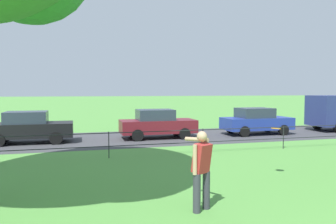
{
  "coord_description": "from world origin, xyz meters",
  "views": [
    {
      "loc": [
        -4.88,
        -1.93,
        2.54
      ],
      "look_at": [
        -2.3,
        7.38,
        1.91
      ],
      "focal_mm": 34.84,
      "sensor_mm": 36.0,
      "label": 1
    }
  ],
  "objects_px": {
    "frisbee": "(276,128)",
    "car_maroon_right": "(157,124)",
    "person_thrower": "(201,168)",
    "car_black_far_right": "(29,127)",
    "car_blue_far_left": "(256,121)"
  },
  "relations": [
    {
      "from": "car_maroon_right",
      "to": "car_blue_far_left",
      "type": "bearing_deg",
      "value": -0.42
    },
    {
      "from": "person_thrower",
      "to": "car_maroon_right",
      "type": "xyz_separation_m",
      "value": [
        1.59,
        10.54,
        -0.14
      ]
    },
    {
      "from": "car_maroon_right",
      "to": "car_black_far_right",
      "type": "bearing_deg",
      "value": 179.62
    },
    {
      "from": "frisbee",
      "to": "car_maroon_right",
      "type": "xyz_separation_m",
      "value": [
        -1.48,
        8.62,
        -0.66
      ]
    },
    {
      "from": "person_thrower",
      "to": "car_black_far_right",
      "type": "distance_m",
      "value": 11.61
    },
    {
      "from": "frisbee",
      "to": "car_black_far_right",
      "type": "distance_m",
      "value": 11.71
    },
    {
      "from": "person_thrower",
      "to": "car_maroon_right",
      "type": "relative_size",
      "value": 0.42
    },
    {
      "from": "frisbee",
      "to": "car_maroon_right",
      "type": "bearing_deg",
      "value": 99.72
    },
    {
      "from": "person_thrower",
      "to": "frisbee",
      "type": "height_order",
      "value": "person_thrower"
    },
    {
      "from": "person_thrower",
      "to": "frisbee",
      "type": "bearing_deg",
      "value": 31.93
    },
    {
      "from": "person_thrower",
      "to": "car_blue_far_left",
      "type": "xyz_separation_m",
      "value": [
        7.51,
        10.49,
        -0.14
      ]
    },
    {
      "from": "frisbee",
      "to": "car_maroon_right",
      "type": "height_order",
      "value": "car_maroon_right"
    },
    {
      "from": "car_black_far_right",
      "to": "car_blue_far_left",
      "type": "relative_size",
      "value": 1.0
    },
    {
      "from": "frisbee",
      "to": "person_thrower",
      "type": "bearing_deg",
      "value": -148.07
    },
    {
      "from": "car_black_far_right",
      "to": "car_maroon_right",
      "type": "xyz_separation_m",
      "value": [
        6.37,
        -0.04,
        0.0
      ]
    }
  ]
}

